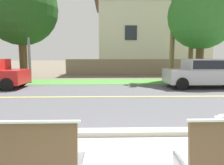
{
  "coord_description": "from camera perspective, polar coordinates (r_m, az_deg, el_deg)",
  "views": [
    {
      "loc": [
        -0.3,
        -1.89,
        1.7
      ],
      "look_at": [
        -0.16,
        3.47,
        1.0
      ],
      "focal_mm": 32.87,
      "sensor_mm": 36.0,
      "label": 1
    }
  ],
  "objects": [
    {
      "name": "shade_tree_far_left",
      "position": [
        15.32,
        -23.73,
        19.76
      ],
      "size": [
        4.79,
        4.79,
        7.9
      ],
      "color": "brown",
      "rests_on": "ground_plane"
    },
    {
      "name": "streetlamp",
      "position": [
        14.3,
        -22.32,
        18.02
      ],
      "size": [
        0.24,
        2.1,
        7.89
      ],
      "color": "gray",
      "rests_on": "ground_plane"
    },
    {
      "name": "street_asphalt",
      "position": [
        8.57,
        0.51,
        -4.0
      ],
      "size": [
        52.0,
        8.0,
        0.01
      ],
      "primitive_type": "cube",
      "color": "#515156",
      "rests_on": "ground_plane"
    },
    {
      "name": "house_across_street",
      "position": [
        22.81,
        10.43,
        12.55
      ],
      "size": [
        11.49,
        6.91,
        7.49
      ],
      "color": "beige",
      "rests_on": "ground_plane"
    },
    {
      "name": "curb_edge",
      "position": [
        4.56,
        2.41,
        -13.72
      ],
      "size": [
        44.0,
        0.3,
        0.11
      ],
      "primitive_type": "cube",
      "color": "#ADA89E",
      "rests_on": "ground_plane"
    },
    {
      "name": "car_silver_far",
      "position": [
        12.07,
        24.76,
        2.71
      ],
      "size": [
        4.3,
        1.86,
        1.54
      ],
      "color": "#B2B5BC",
      "rests_on": "ground_plane"
    },
    {
      "name": "shade_tree_left",
      "position": [
        14.92,
        24.4,
        17.85
      ],
      "size": [
        4.26,
        4.26,
        7.03
      ],
      "color": "brown",
      "rests_on": "ground_plane"
    },
    {
      "name": "garden_wall",
      "position": [
        19.27,
        6.76,
        4.38
      ],
      "size": [
        13.0,
        0.36,
        1.4
      ],
      "primitive_type": "cube",
      "color": "gray",
      "rests_on": "ground_plane"
    },
    {
      "name": "far_verge_grass",
      "position": [
        13.5,
        -0.24,
        0.21
      ],
      "size": [
        48.0,
        2.8,
        0.02
      ],
      "primitive_type": "cube",
      "color": "#478438",
      "rests_on": "ground_plane"
    },
    {
      "name": "road_centre_line",
      "position": [
        8.56,
        0.51,
        -3.97
      ],
      "size": [
        48.0,
        0.14,
        0.01
      ],
      "primitive_type": "cube",
      "color": "#E0CC4C",
      "rests_on": "ground_plane"
    },
    {
      "name": "ground_plane",
      "position": [
        10.04,
        0.21,
        -2.33
      ],
      "size": [
        140.0,
        140.0,
        0.0
      ],
      "primitive_type": "plane",
      "color": "#665B4C"
    }
  ]
}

